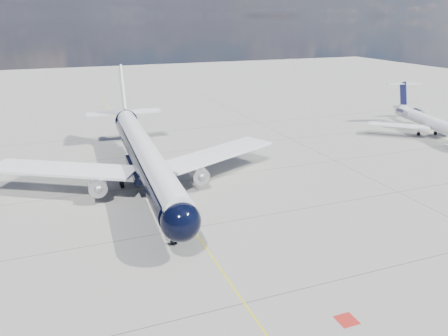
{
  "coord_description": "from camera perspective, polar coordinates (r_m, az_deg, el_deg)",
  "views": [
    {
      "loc": [
        -13.02,
        -33.58,
        23.19
      ],
      "look_at": [
        6.95,
        17.65,
        4.0
      ],
      "focal_mm": 35.0,
      "sensor_mm": 36.0,
      "label": 1
    }
  ],
  "objects": [
    {
      "name": "ground",
      "position": [
        68.92,
        -9.15,
        -0.68
      ],
      "size": [
        320.0,
        320.0,
        0.0
      ],
      "primitive_type": "plane",
      "color": "gray",
      "rests_on": "ground"
    },
    {
      "name": "main_airliner",
      "position": [
        63.29,
        -10.46,
        1.88
      ],
      "size": [
        42.57,
        51.83,
        14.98
      ],
      "rotation": [
        0.0,
        0.0,
        -0.04
      ],
      "color": "black",
      "rests_on": "ground"
    },
    {
      "name": "regional_jet",
      "position": [
        99.21,
        24.91,
        5.71
      ],
      "size": [
        23.79,
        27.81,
        9.52
      ],
      "rotation": [
        0.0,
        0.0,
        -0.24
      ],
      "color": "white",
      "rests_on": "ground"
    },
    {
      "name": "red_marking",
      "position": [
        38.55,
        15.72,
        -18.58
      ],
      "size": [
        1.6,
        1.6,
        0.01
      ],
      "primitive_type": "cube",
      "color": "maroon",
      "rests_on": "ground"
    },
    {
      "name": "taxiway_centerline",
      "position": [
        64.33,
        -8.17,
        -2.09
      ],
      "size": [
        0.16,
        160.0,
        0.01
      ],
      "primitive_type": "cube",
      "color": "yellow",
      "rests_on": "ground"
    }
  ]
}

